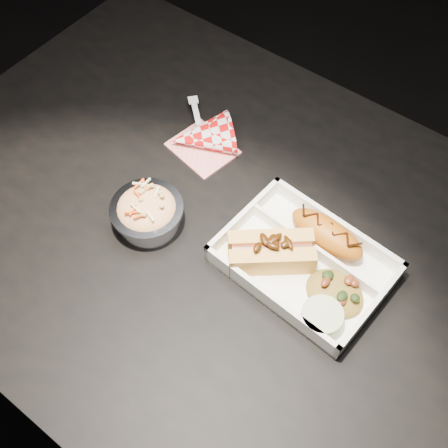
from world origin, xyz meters
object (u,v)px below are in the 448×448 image
Objects in this scene: food_tray at (304,264)px; fried_pastry at (327,234)px; hotdog at (271,251)px; dining_table at (237,263)px; foil_coleslaw_cup at (147,211)px; napkin_fork at (201,137)px.

fried_pastry is at bearing 90.00° from food_tray.
hotdog is (-0.05, -0.02, 0.02)m from food_tray.
dining_table is 4.57× the size of food_tray.
foil_coleslaw_cup reaches higher than food_tray.
napkin_fork is (-0.29, 0.05, -0.01)m from fried_pastry.
food_tray is 0.30m from napkin_fork.
foil_coleslaw_cup reaches higher than napkin_fork.
hotdog is 0.90× the size of napkin_fork.
food_tray is at bearing 21.56° from napkin_fork.
food_tray is (0.12, 0.01, 0.10)m from dining_table.
food_tray is at bearing 6.83° from dining_table.
dining_table is at bearing -150.00° from fried_pastry.
fried_pastry is 0.28m from foil_coleslaw_cup.
hotdog is 0.21m from foil_coleslaw_cup.
fried_pastry is 0.29m from napkin_fork.
napkin_fork is (-0.04, 0.19, -0.02)m from foil_coleslaw_cup.
food_tray is 0.26m from foil_coleslaw_cup.
food_tray is 1.90× the size of hotdog.
foil_coleslaw_cup is at bearing -157.44° from food_tray.
napkin_fork reaches higher than hotdog.
dining_table is at bearing 6.69° from napkin_fork.
fried_pastry is 1.11× the size of foil_coleslaw_cup.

